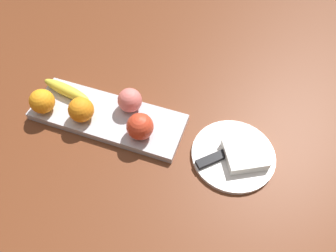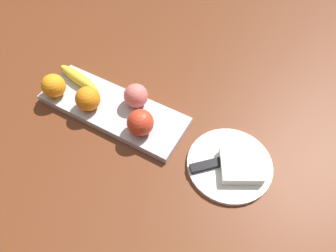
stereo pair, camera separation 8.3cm
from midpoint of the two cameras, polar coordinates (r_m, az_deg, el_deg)
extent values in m
plane|color=brown|center=(0.95, -15.35, 2.03)|extent=(2.40, 2.40, 0.00)
cube|color=#BCBAC1|center=(0.92, -13.54, 1.44)|extent=(0.44, 0.16, 0.02)
sphere|color=red|center=(0.82, -8.03, -0.29)|extent=(0.07, 0.07, 0.07)
ellipsoid|color=yellow|center=(0.98, -20.52, 6.03)|extent=(0.17, 0.06, 0.03)
sphere|color=orange|center=(0.90, -18.25, 2.67)|extent=(0.07, 0.07, 0.07)
sphere|color=orange|center=(0.96, -24.47, 3.99)|extent=(0.07, 0.07, 0.07)
sphere|color=#DF6D65|center=(0.89, -9.70, 4.51)|extent=(0.07, 0.07, 0.07)
cylinder|color=white|center=(0.84, 9.14, -5.48)|extent=(0.22, 0.22, 0.01)
cube|color=white|center=(0.83, 11.18, -5.35)|extent=(0.14, 0.13, 0.03)
cube|color=silver|center=(0.84, 8.90, -4.84)|extent=(0.12, 0.12, 0.00)
cube|color=black|center=(0.81, 5.29, -6.25)|extent=(0.08, 0.08, 0.01)
camera|label=1|loc=(0.04, -92.87, -4.00)|focal=33.16mm
camera|label=2|loc=(0.04, 87.13, 4.00)|focal=33.16mm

